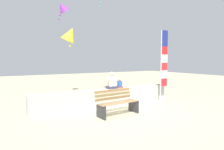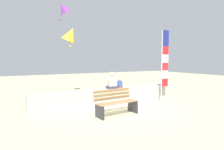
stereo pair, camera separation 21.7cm
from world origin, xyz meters
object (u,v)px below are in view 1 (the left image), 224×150
park_bench (117,103)px  kite_purple (62,7)px  person_adult (112,82)px  kite_yellow (70,34)px  flag_banner (163,61)px  person_child (120,84)px

park_bench → kite_purple: size_ratio=1.76×
person_adult → kite_purple: 4.44m
kite_yellow → flag_banner: bearing=-25.0°
park_bench → kite_yellow: 3.89m
park_bench → kite_yellow: size_ratio=1.59×
person_adult → kite_yellow: (-1.43, 1.24, 2.10)m
person_child → kite_purple: 4.68m
kite_purple → kite_yellow: kite_purple is taller
park_bench → person_adult: size_ratio=2.16×
kite_purple → kite_yellow: (-0.00, -1.07, -1.42)m
park_bench → person_adult: person_adult is taller
person_child → kite_purple: bearing=128.4°
park_bench → kite_purple: kite_purple is taller
park_bench → kite_yellow: (-0.73, 2.74, 2.66)m
person_adult → person_child: person_adult is taller
kite_yellow → person_child: bearing=-34.1°
person_child → kite_purple: kite_purple is taller
park_bench → flag_banner: 3.63m
flag_banner → kite_purple: (-3.91, 2.89, 2.61)m
park_bench → person_child: size_ratio=3.68×
park_bench → kite_yellow: kite_yellow is taller
person_adult → flag_banner: bearing=-13.2°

